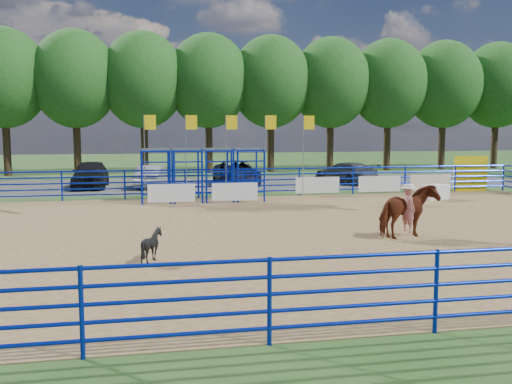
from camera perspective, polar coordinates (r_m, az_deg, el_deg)
ground at (r=19.94m, az=3.62°, el=-3.97°), size 120.00×120.00×0.00m
arena_dirt at (r=19.94m, az=3.62°, el=-3.94°), size 30.00×20.00×0.02m
gravel_strip at (r=36.49m, az=-3.14°, el=0.82°), size 40.00×10.00×0.01m
announcer_table at (r=29.81m, az=17.51°, el=-0.01°), size 1.52×1.09×0.74m
horse_and_rider at (r=19.19m, az=14.98°, el=-1.67°), size 2.26×1.58×2.49m
calf at (r=15.64m, az=-10.38°, el=-5.24°), size 0.99×0.93×0.90m
car_a at (r=35.42m, az=-16.22°, el=1.74°), size 1.98×4.81×1.63m
car_b at (r=34.67m, az=-10.37°, el=1.57°), size 2.20×4.33×1.36m
car_c at (r=35.96m, az=-1.98°, el=1.95°), size 2.51×5.40×1.50m
car_d at (r=37.19m, az=8.93°, el=1.92°), size 3.61×5.04×1.36m
perimeter_fence at (r=19.82m, az=3.63°, el=-1.83°), size 30.10×20.10×1.50m
chute_assembly at (r=28.07m, az=-4.70°, el=1.67°), size 19.32×2.41×4.20m
treeline at (r=45.41m, az=-4.79°, el=11.45°), size 56.40×6.40×11.24m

